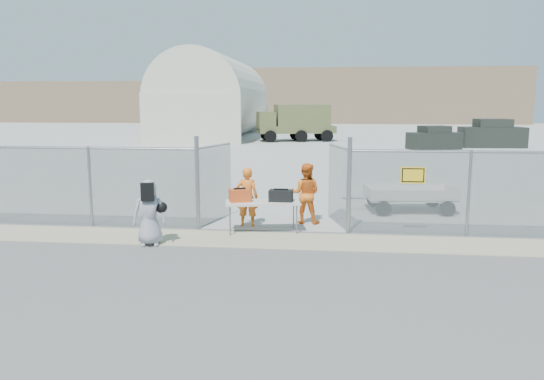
# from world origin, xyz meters

# --- Properties ---
(ground) EXTENTS (160.00, 160.00, 0.00)m
(ground) POSITION_xyz_m (0.00, 0.00, 0.00)
(ground) COLOR #535353
(tarmac_inside) EXTENTS (160.00, 80.00, 0.01)m
(tarmac_inside) POSITION_xyz_m (0.00, 42.00, 0.01)
(tarmac_inside) COLOR #A6A7A1
(tarmac_inside) RESTS_ON ground
(dirt_strip) EXTENTS (44.00, 1.60, 0.01)m
(dirt_strip) POSITION_xyz_m (0.00, 1.00, 0.01)
(dirt_strip) COLOR tan
(dirt_strip) RESTS_ON ground
(distant_hills) EXTENTS (140.00, 6.00, 9.00)m
(distant_hills) POSITION_xyz_m (5.00, 78.00, 4.50)
(distant_hills) COLOR #7F684F
(distant_hills) RESTS_ON ground
(chain_link_fence) EXTENTS (40.00, 0.20, 2.20)m
(chain_link_fence) POSITION_xyz_m (0.00, 2.00, 1.10)
(chain_link_fence) COLOR gray
(chain_link_fence) RESTS_ON ground
(quonset_hangar) EXTENTS (9.00, 18.00, 8.00)m
(quonset_hangar) POSITION_xyz_m (-10.00, 40.00, 4.00)
(quonset_hangar) COLOR beige
(quonset_hangar) RESTS_ON ground
(folding_table) EXTENTS (2.04, 1.16, 0.82)m
(folding_table) POSITION_xyz_m (-0.23, 1.84, 0.41)
(folding_table) COLOR beige
(folding_table) RESTS_ON ground
(orange_bag) EXTENTS (0.61, 0.51, 0.32)m
(orange_bag) POSITION_xyz_m (-0.82, 1.77, 0.98)
(orange_bag) COLOR #DD4E1B
(orange_bag) RESTS_ON folding_table
(black_duffel) EXTENTS (0.62, 0.38, 0.30)m
(black_duffel) POSITION_xyz_m (0.24, 1.93, 0.97)
(black_duffel) COLOR black
(black_duffel) RESTS_ON folding_table
(security_worker_left) EXTENTS (0.60, 0.40, 1.64)m
(security_worker_left) POSITION_xyz_m (-0.73, 2.45, 0.82)
(security_worker_left) COLOR orange
(security_worker_left) RESTS_ON ground
(security_worker_right) EXTENTS (0.91, 0.76, 1.70)m
(security_worker_right) POSITION_xyz_m (0.84, 3.01, 0.85)
(security_worker_right) COLOR orange
(security_worker_right) RESTS_ON ground
(visitor) EXTENTS (0.86, 0.65, 1.59)m
(visitor) POSITION_xyz_m (-2.74, 0.27, 0.79)
(visitor) COLOR #93939F
(visitor) RESTS_ON ground
(utility_trailer) EXTENTS (3.66, 2.16, 0.85)m
(utility_trailer) POSITION_xyz_m (3.98, 5.02, 0.42)
(utility_trailer) COLOR beige
(utility_trailer) RESTS_ON ground
(military_truck) EXTENTS (7.17, 4.16, 3.22)m
(military_truck) POSITION_xyz_m (-1.63, 35.53, 1.61)
(military_truck) COLOR #5A6135
(military_truck) RESTS_ON ground
(parked_vehicle_near) EXTENTS (4.04, 2.80, 1.67)m
(parked_vehicle_near) POSITION_xyz_m (8.95, 28.18, 0.84)
(parked_vehicle_near) COLOR black
(parked_vehicle_near) RESTS_ON ground
(parked_vehicle_mid) EXTENTS (4.77, 2.37, 2.11)m
(parked_vehicle_mid) POSITION_xyz_m (13.66, 30.48, 1.05)
(parked_vehicle_mid) COLOR black
(parked_vehicle_mid) RESTS_ON ground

